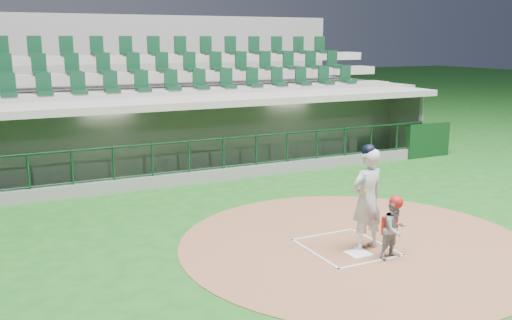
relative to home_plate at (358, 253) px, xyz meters
The scene contains 8 objects.
ground 0.70m from the home_plate, 90.00° to the left, with size 120.00×120.00×0.00m, color #164D17.
dirt_circle 0.58m from the home_plate, 59.04° to the left, with size 7.20×7.20×0.01m, color brown.
home_plate is the anchor object (origin of this frame).
batter_box_chalk 0.40m from the home_plate, 90.00° to the left, with size 1.55×1.80×0.01m.
dugout_structure 8.58m from the home_plate, 90.59° to the left, with size 16.40×3.70×3.00m.
seating_deck 11.69m from the home_plate, 90.00° to the left, with size 17.00×6.72×5.15m.
batter 1.10m from the home_plate, 33.02° to the left, with size 0.93×0.93×2.11m.
catcher 0.89m from the home_plate, 43.45° to the right, with size 0.61×0.50×1.23m.
Camera 1 is at (-6.37, -9.17, 4.09)m, focal length 40.00 mm.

